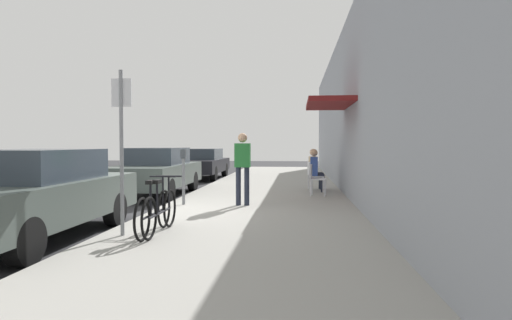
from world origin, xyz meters
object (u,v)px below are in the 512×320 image
at_px(parked_car_0, 33,194).
at_px(bicycle_0, 160,211).
at_px(parked_car_2, 202,163).
at_px(seated_patron_2, 315,167).
at_px(cafe_chair_0, 315,178).
at_px(cafe_chair_1, 314,175).
at_px(bicycle_1, 154,212).
at_px(street_sign, 122,139).
at_px(parked_car_1, 157,171).
at_px(pedestrian_standing, 243,163).
at_px(parking_meter, 183,172).
at_px(seated_patron_1, 316,169).
at_px(cafe_chair_2, 313,174).

bearing_deg(parked_car_0, bicycle_0, 5.98).
height_order(parked_car_2, seated_patron_2, seated_patron_2).
height_order(cafe_chair_0, cafe_chair_1, same).
height_order(parked_car_2, cafe_chair_1, parked_car_2).
xyz_separation_m(bicycle_1, seated_patron_2, (2.85, 7.09, 0.34)).
xyz_separation_m(street_sign, bicycle_1, (0.47, 0.13, -1.16)).
relative_size(parked_car_1, cafe_chair_1, 5.06).
bearing_deg(pedestrian_standing, parked_car_0, -130.64).
distance_m(street_sign, pedestrian_standing, 3.81).
bearing_deg(parking_meter, street_sign, -90.82).
xyz_separation_m(cafe_chair_1, pedestrian_standing, (-1.78, -3.03, 0.50)).
distance_m(parked_car_1, parking_meter, 3.08).
height_order(parked_car_1, seated_patron_1, parked_car_1).
bearing_deg(cafe_chair_0, bicycle_0, -117.03).
xyz_separation_m(bicycle_1, cafe_chair_1, (2.79, 6.37, 0.14)).
bearing_deg(cafe_chair_1, bicycle_0, -113.36).
distance_m(parking_meter, street_sign, 3.57).
xyz_separation_m(parked_car_1, cafe_chair_1, (4.76, 0.36, -0.12)).
xyz_separation_m(cafe_chair_1, cafe_chair_2, (0.00, 0.71, 0.00)).
relative_size(parking_meter, seated_patron_1, 1.02).
relative_size(parked_car_2, street_sign, 1.69).
height_order(seated_patron_1, pedestrian_standing, pedestrian_standing).
height_order(parked_car_0, bicycle_0, parked_car_0).
xyz_separation_m(parked_car_0, seated_patron_1, (4.82, 6.50, 0.06)).
xyz_separation_m(parked_car_1, cafe_chair_2, (4.76, 1.07, -0.12)).
bearing_deg(bicycle_0, seated_patron_1, 66.17).
xyz_separation_m(cafe_chair_0, seated_patron_2, (0.06, 1.68, 0.19)).
relative_size(parked_car_2, cafe_chair_1, 5.06).
relative_size(parked_car_2, cafe_chair_2, 5.06).
bearing_deg(cafe_chair_0, street_sign, -120.44).
bearing_deg(street_sign, cafe_chair_0, 59.56).
bearing_deg(seated_patron_1, pedestrian_standing, -121.29).
distance_m(street_sign, bicycle_1, 1.26).
xyz_separation_m(parking_meter, cafe_chair_0, (3.21, 2.06, -0.26)).
distance_m(cafe_chair_2, seated_patron_2, 0.20).
xyz_separation_m(bicycle_1, cafe_chair_2, (2.79, 7.08, 0.14)).
relative_size(bicycle_0, pedestrian_standing, 1.01).
distance_m(parked_car_1, pedestrian_standing, 4.02).
relative_size(cafe_chair_1, seated_patron_2, 0.67).
bearing_deg(seated_patron_2, pedestrian_standing, -116.15).
distance_m(seated_patron_1, seated_patron_2, 0.72).
distance_m(parked_car_1, bicycle_1, 6.33).
distance_m(parked_car_0, parked_car_2, 12.47).
distance_m(parked_car_0, parking_meter, 3.81).
xyz_separation_m(bicycle_0, pedestrian_standing, (0.93, 3.25, 0.64)).
height_order(parked_car_1, parked_car_2, parked_car_1).
distance_m(parking_meter, bicycle_1, 3.40).
distance_m(street_sign, seated_patron_2, 7.99).
bearing_deg(bicycle_0, cafe_chair_0, 62.97).
relative_size(parking_meter, street_sign, 0.51).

